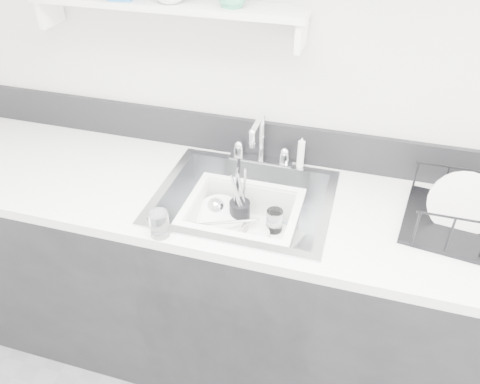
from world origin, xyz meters
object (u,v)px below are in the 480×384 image
(wash_tub, at_px, (242,223))
(dish_rack, at_px, (480,212))
(counter_run, at_px, (243,284))
(sink, at_px, (244,216))

(wash_tub, height_order, dish_rack, dish_rack)
(counter_run, xyz_separation_m, wash_tub, (0.01, -0.04, 0.37))
(wash_tub, bearing_deg, counter_run, 97.40)
(sink, bearing_deg, wash_tub, -82.60)
(counter_run, relative_size, wash_tub, 7.78)
(wash_tub, bearing_deg, dish_rack, 5.60)
(sink, relative_size, wash_tub, 1.56)
(counter_run, xyz_separation_m, sink, (0.00, 0.00, 0.37))
(sink, bearing_deg, dish_rack, 2.72)
(wash_tub, xyz_separation_m, dish_rack, (0.78, 0.08, 0.17))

